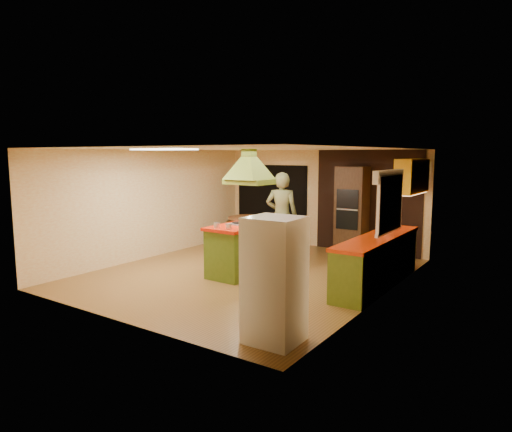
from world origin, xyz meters
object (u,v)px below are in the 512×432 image
Objects in this scene: kitchen_island at (249,247)px; refrigerator at (275,280)px; canister_large at (390,224)px; man at (282,216)px; wall_oven at (352,210)px; dining_table at (249,226)px.

refrigerator reaches higher than kitchen_island.
man is at bearing 178.37° from canister_large.
kitchen_island is at bearing 128.63° from refrigerator.
wall_oven is at bearing 132.68° from canister_large.
kitchen_island is 8.64× the size of canister_large.
wall_oven is 1.95× the size of dining_table.
man reaches higher than dining_table.
kitchen_island is 3.55m from refrigerator.
man is (-0.05, 1.36, 0.49)m from kitchen_island.
man is 4.69m from refrigerator.
refrigerator is 1.50× the size of dining_table.
refrigerator is 6.85× the size of canister_large.
canister_large is at bearing 28.79° from kitchen_island.
canister_large is at bearing 85.85° from refrigerator.
wall_oven is at bearing -148.62° from man.
dining_table is (-2.41, -0.88, -0.48)m from wall_oven.
man is 1.85× the size of dining_table.
wall_oven is 2.10m from canister_large.
refrigerator is 5.68m from wall_oven.
dining_table is 3.92m from canister_large.
dining_table is 4.57× the size of canister_large.
refrigerator is at bearing 97.84° from man.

